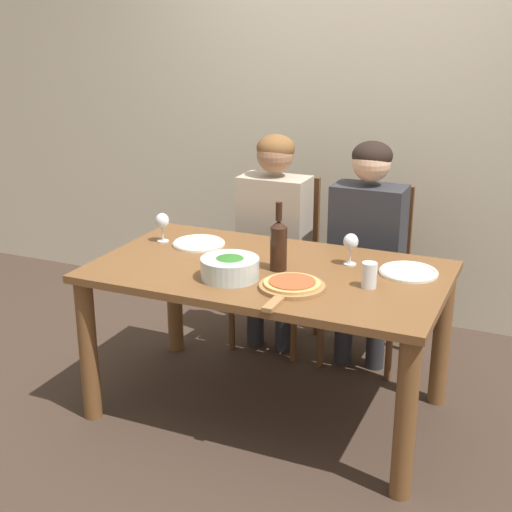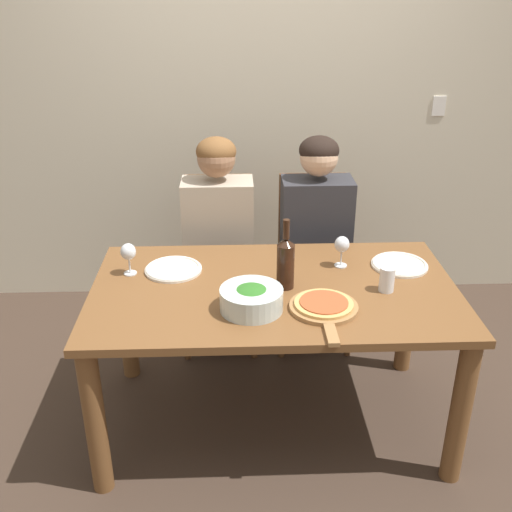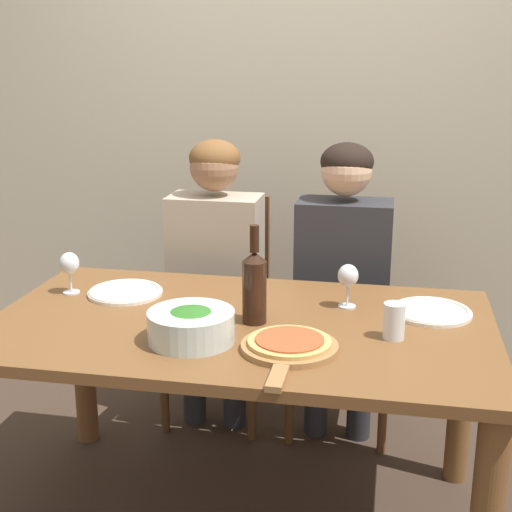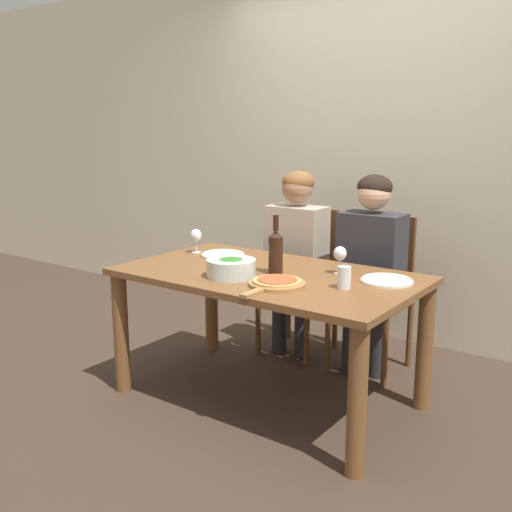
% 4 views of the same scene
% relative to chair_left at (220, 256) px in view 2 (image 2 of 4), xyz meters
% --- Properties ---
extents(ground_plane, '(40.00, 40.00, 0.00)m').
position_rel_chair_left_xyz_m(ground_plane, '(0.26, -0.80, -0.52)').
color(ground_plane, '#3D2D23').
extents(back_wall, '(10.00, 0.06, 2.70)m').
position_rel_chair_left_xyz_m(back_wall, '(0.26, 0.58, 0.83)').
color(back_wall, beige).
rests_on(back_wall, ground).
extents(dining_table, '(1.61, 0.92, 0.74)m').
position_rel_chair_left_xyz_m(dining_table, '(0.26, -0.80, 0.10)').
color(dining_table, brown).
rests_on(dining_table, ground).
extents(chair_left, '(0.42, 0.42, 0.97)m').
position_rel_chair_left_xyz_m(chair_left, '(0.00, 0.00, 0.00)').
color(chair_left, brown).
rests_on(chair_left, ground).
extents(chair_right, '(0.42, 0.42, 0.97)m').
position_rel_chair_left_xyz_m(chair_right, '(0.54, 0.00, 0.00)').
color(chair_right, brown).
rests_on(chair_right, ground).
extents(person_woman, '(0.47, 0.51, 1.23)m').
position_rel_chair_left_xyz_m(person_woman, '(-0.00, -0.11, 0.23)').
color(person_woman, '#28282D').
rests_on(person_woman, ground).
extents(person_man, '(0.47, 0.51, 1.23)m').
position_rel_chair_left_xyz_m(person_man, '(0.54, -0.11, 0.23)').
color(person_man, '#28282D').
rests_on(person_man, ground).
extents(wine_bottle, '(0.08, 0.08, 0.32)m').
position_rel_chair_left_xyz_m(wine_bottle, '(0.31, -0.80, 0.34)').
color(wine_bottle, black).
rests_on(wine_bottle, dining_table).
extents(broccoli_bowl, '(0.26, 0.26, 0.10)m').
position_rel_chair_left_xyz_m(broccoli_bowl, '(0.15, -0.99, 0.27)').
color(broccoli_bowl, silver).
rests_on(broccoli_bowl, dining_table).
extents(dinner_plate_left, '(0.26, 0.26, 0.02)m').
position_rel_chair_left_xyz_m(dinner_plate_left, '(-0.20, -0.62, 0.23)').
color(dinner_plate_left, silver).
rests_on(dinner_plate_left, dining_table).
extents(dinner_plate_right, '(0.26, 0.26, 0.02)m').
position_rel_chair_left_xyz_m(dinner_plate_right, '(0.86, -0.62, 0.23)').
color(dinner_plate_right, silver).
rests_on(dinner_plate_right, dining_table).
extents(pizza_on_board, '(0.28, 0.42, 0.04)m').
position_rel_chair_left_xyz_m(pizza_on_board, '(0.45, -1.01, 0.24)').
color(pizza_on_board, '#9E7042').
rests_on(pizza_on_board, dining_table).
extents(wine_glass_left, '(0.07, 0.07, 0.15)m').
position_rel_chair_left_xyz_m(wine_glass_left, '(-0.39, -0.64, 0.32)').
color(wine_glass_left, silver).
rests_on(wine_glass_left, dining_table).
extents(wine_glass_right, '(0.07, 0.07, 0.15)m').
position_rel_chair_left_xyz_m(wine_glass_right, '(0.59, -0.60, 0.32)').
color(wine_glass_right, silver).
rests_on(wine_glass_right, dining_table).
extents(water_tumbler, '(0.07, 0.07, 0.11)m').
position_rel_chair_left_xyz_m(water_tumbler, '(0.74, -0.85, 0.28)').
color(water_tumbler, silver).
rests_on(water_tumbler, dining_table).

